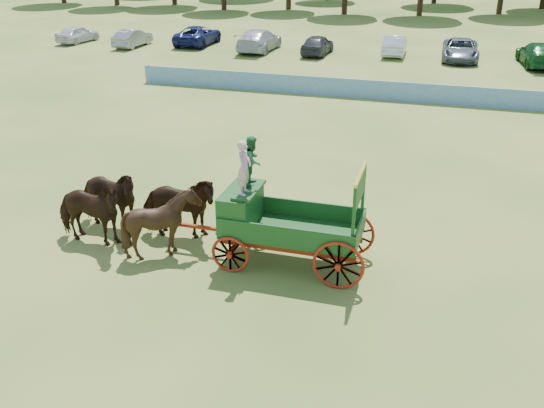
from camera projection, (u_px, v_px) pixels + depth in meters
The scene contains 8 objects.
ground at pixel (291, 249), 18.00m from camera, with size 160.00×160.00×0.00m, color #A29949.
horse_lead_left at pixel (88, 213), 17.93m from camera, with size 1.10×2.42×2.04m, color #321F0E.
horse_lead_right at pixel (108, 198), 18.89m from camera, with size 1.10×2.42×2.04m, color #321F0E.
horse_wheel_left at pixel (162, 223), 17.32m from camera, with size 1.65×1.86×2.04m, color #321F0E.
horse_wheel_right at pixel (178, 207), 18.28m from camera, with size 1.10×2.42×2.04m, color #321F0E.
farm_dray at pixel (268, 210), 16.82m from camera, with size 6.00×2.00×3.65m.
sponsor_banner at pixel (356, 89), 33.74m from camera, with size 26.00×0.08×1.05m, color #1C6299.
parked_cars at pixel (342, 44), 45.08m from camera, with size 42.53×7.11×1.64m.
Camera 1 is at (3.91, -15.32, 8.73)m, focal length 40.00 mm.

